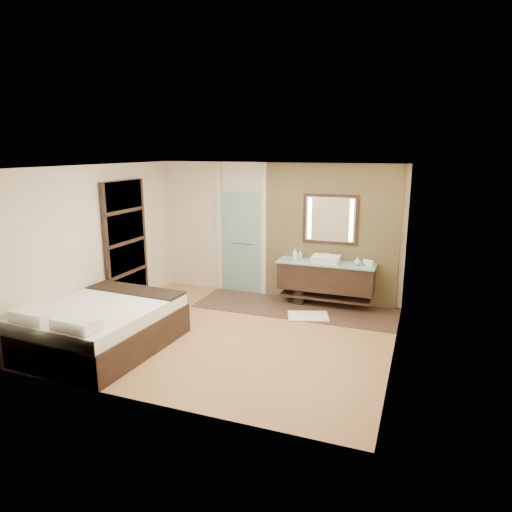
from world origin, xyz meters
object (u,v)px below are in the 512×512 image
at_px(vanity, 326,277).
at_px(waste_bin, 299,297).
at_px(mirror_unit, 330,219).
at_px(bed, 102,326).

distance_m(vanity, waste_bin, 0.67).
xyz_separation_m(mirror_unit, waste_bin, (-0.50, -0.31, -1.51)).
relative_size(bed, waste_bin, 7.94).
relative_size(mirror_unit, waste_bin, 3.74).
bearing_deg(mirror_unit, waste_bin, -148.51).
xyz_separation_m(vanity, waste_bin, (-0.50, -0.07, -0.44)).
relative_size(vanity, waste_bin, 6.52).
height_order(mirror_unit, waste_bin, mirror_unit).
height_order(mirror_unit, bed, mirror_unit).
xyz_separation_m(bed, waste_bin, (2.25, 3.01, -0.20)).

